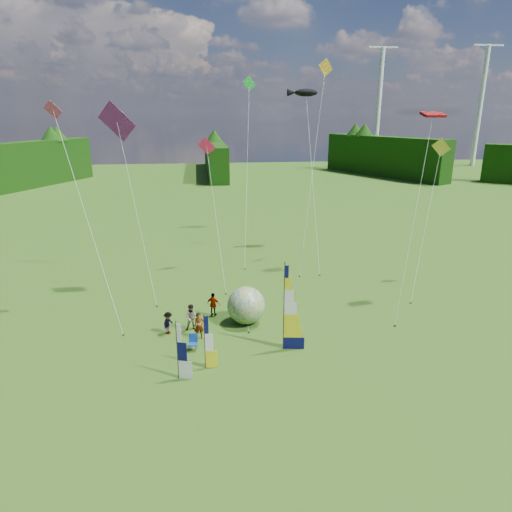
{
  "coord_description": "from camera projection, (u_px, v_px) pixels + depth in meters",
  "views": [
    {
      "loc": [
        -4.37,
        -22.21,
        13.86
      ],
      "look_at": [
        -1.0,
        4.0,
        5.5
      ],
      "focal_mm": 32.0,
      "sensor_mm": 36.0,
      "label": 1
    }
  ],
  "objects": [
    {
      "name": "small_kite_yellow",
      "position": [
        427.0,
        215.0,
        35.75
      ],
      "size": [
        8.6,
        9.82,
        12.36
      ],
      "primitive_type": null,
      "rotation": [
        0.0,
        0.0,
        -0.24
      ],
      "color": "yellow",
      "rests_on": "ground"
    },
    {
      "name": "kite_rainbow_delta",
      "position": [
        135.0,
        195.0,
        34.16
      ],
      "size": [
        11.19,
        12.99,
        15.77
      ],
      "primitive_type": null,
      "rotation": [
        0.0,
        0.0,
        -0.36
      ],
      "color": "red",
      "rests_on": "ground"
    },
    {
      "name": "small_kite_pink",
      "position": [
        86.0,
        212.0,
        30.09
      ],
      "size": [
        8.65,
        10.05,
        15.1
      ],
      "primitive_type": null,
      "rotation": [
        0.0,
        0.0,
        -0.27
      ],
      "color": "#C93B67",
      "rests_on": "ground"
    },
    {
      "name": "side_banner_left",
      "position": [
        205.0,
        343.0,
        25.37
      ],
      "size": [
        0.91,
        0.15,
        3.21
      ],
      "primitive_type": null,
      "rotation": [
        0.0,
        0.0,
        -0.06
      ],
      "color": "yellow",
      "rests_on": "ground"
    },
    {
      "name": "spectator_c",
      "position": [
        168.0,
        323.0,
        29.63
      ],
      "size": [
        0.77,
        1.04,
        1.52
      ],
      "primitive_type": "imported",
      "rotation": [
        0.0,
        0.0,
        1.1
      ],
      "color": "#66594C",
      "rests_on": "ground"
    },
    {
      "name": "side_banner_far",
      "position": [
        177.0,
        351.0,
        24.34
      ],
      "size": [
        0.97,
        0.37,
        3.31
      ],
      "primitive_type": null,
      "rotation": [
        0.0,
        0.0,
        -0.28
      ],
      "color": "white",
      "rests_on": "ground"
    },
    {
      "name": "feather_banner_main",
      "position": [
        284.0,
        308.0,
        27.13
      ],
      "size": [
        1.45,
        0.3,
        5.41
      ],
      "primitive_type": null,
      "rotation": [
        0.0,
        0.0,
        -0.14
      ],
      "color": "#090A41",
      "rests_on": "ground"
    },
    {
      "name": "small_kite_orange",
      "position": [
        313.0,
        162.0,
        40.8
      ],
      "size": [
        9.28,
        11.22,
        19.1
      ],
      "primitive_type": null,
      "rotation": [
        0.0,
        0.0,
        0.38
      ],
      "color": "gold",
      "rests_on": "ground"
    },
    {
      "name": "treeline_ring",
      "position": [
        284.0,
        304.0,
        24.51
      ],
      "size": [
        210.0,
        210.0,
        8.0
      ],
      "primitive_type": null,
      "color": "#0D3909",
      "rests_on": "ground"
    },
    {
      "name": "camp_chair",
      "position": [
        193.0,
        343.0,
        27.61
      ],
      "size": [
        0.68,
        0.68,
        1.02
      ],
      "primitive_type": null,
      "rotation": [
        0.0,
        0.0,
        -0.17
      ],
      "color": "navy",
      "rests_on": "ground"
    },
    {
      "name": "spectator_a",
      "position": [
        199.0,
        326.0,
        28.96
      ],
      "size": [
        0.7,
        0.52,
        1.77
      ],
      "primitive_type": "imported",
      "rotation": [
        0.0,
        0.0,
        0.15
      ],
      "color": "#66594C",
      "rests_on": "ground"
    },
    {
      "name": "turbine_left",
      "position": [
        480.0,
        108.0,
        119.53
      ],
      "size": [
        8.0,
        1.2,
        30.0
      ],
      "primitive_type": null,
      "color": "silver",
      "rests_on": "ground"
    },
    {
      "name": "kite_whale",
      "position": [
        313.0,
        170.0,
        43.38
      ],
      "size": [
        8.97,
        14.99,
        17.25
      ],
      "primitive_type": null,
      "rotation": [
        0.0,
        0.0,
        -0.37
      ],
      "color": "black",
      "rests_on": "ground"
    },
    {
      "name": "spectator_b",
      "position": [
        192.0,
        318.0,
        30.07
      ],
      "size": [
        0.9,
        0.47,
        1.83
      ],
      "primitive_type": "imported",
      "rotation": [
        0.0,
        0.0,
        0.04
      ],
      "color": "#66594C",
      "rests_on": "ground"
    },
    {
      "name": "spectator_d",
      "position": [
        213.0,
        304.0,
        32.26
      ],
      "size": [
        1.08,
        0.8,
        1.71
      ],
      "primitive_type": "imported",
      "rotation": [
        0.0,
        0.0,
        2.7
      ],
      "color": "#66594C",
      "rests_on": "ground"
    },
    {
      "name": "bol_inflatable",
      "position": [
        246.0,
        305.0,
        31.03
      ],
      "size": [
        3.01,
        3.01,
        2.59
      ],
      "primitive_type": "sphere",
      "rotation": [
        0.0,
        0.0,
        -0.18
      ],
      "color": "#1740A8",
      "rests_on": "ground"
    },
    {
      "name": "kite_parafoil",
      "position": [
        416.0,
        205.0,
        31.34
      ],
      "size": [
        7.95,
        9.38,
        15.48
      ],
      "primitive_type": null,
      "rotation": [
        0.0,
        0.0,
        0.05
      ],
      "color": "#CA0004",
      "rests_on": "ground"
    },
    {
      "name": "ground",
      "position": [
        283.0,
        369.0,
        25.71
      ],
      "size": [
        220.0,
        220.0,
        0.0
      ],
      "primitive_type": "plane",
      "color": "#3F5520",
      "rests_on": "ground"
    },
    {
      "name": "turbine_right",
      "position": [
        379.0,
        108.0,
        123.11
      ],
      "size": [
        8.0,
        1.2,
        30.0
      ],
      "primitive_type": null,
      "color": "silver",
      "rests_on": "ground"
    },
    {
      "name": "small_kite_red",
      "position": [
        216.0,
        208.0,
        38.2
      ],
      "size": [
        4.53,
        10.99,
        12.31
      ],
      "primitive_type": null,
      "rotation": [
        0.0,
        0.0,
        0.08
      ],
      "color": "#D71B45",
      "rests_on": "ground"
    },
    {
      "name": "small_kite_green",
      "position": [
        247.0,
        164.0,
        44.72
      ],
      "size": [
        8.92,
        14.29,
        17.98
      ],
      "primitive_type": null,
      "rotation": [
        0.0,
        0.0,
        0.37
      ],
      "color": "green",
      "rests_on": "ground"
    }
  ]
}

